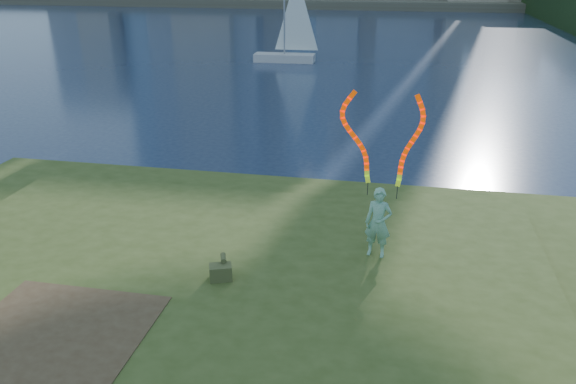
# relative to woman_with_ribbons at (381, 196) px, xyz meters

# --- Properties ---
(ground) EXTENTS (320.00, 320.00, 0.00)m
(ground) POSITION_rel_woman_with_ribbons_xyz_m (-3.26, -0.85, -2.22)
(ground) COLOR #1B2844
(ground) RESTS_ON ground
(grassy_knoll) EXTENTS (20.00, 18.00, 0.80)m
(grassy_knoll) POSITION_rel_woman_with_ribbons_xyz_m (-3.26, -3.15, -1.88)
(grassy_knoll) COLOR #394819
(grassy_knoll) RESTS_ON ground
(dirt_patch) EXTENTS (3.20, 3.00, 0.02)m
(dirt_patch) POSITION_rel_woman_with_ribbons_xyz_m (-5.46, -4.05, -1.41)
(dirt_patch) COLOR #47331E
(dirt_patch) RESTS_ON grassy_knoll
(woman_with_ribbons) EXTENTS (2.02, 0.49, 3.99)m
(woman_with_ribbons) POSITION_rel_woman_with_ribbons_xyz_m (0.00, 0.00, 0.00)
(woman_with_ribbons) COLOR #1A7546
(woman_with_ribbons) RESTS_ON grassy_knoll
(canvas_bag) EXTENTS (0.54, 0.60, 0.44)m
(canvas_bag) POSITION_rel_woman_with_ribbons_xyz_m (-3.12, -1.68, -1.24)
(canvas_bag) COLOR #3F4522
(canvas_bag) RESTS_ON grassy_knoll
(sailboat) EXTENTS (4.64, 1.52, 7.01)m
(sailboat) POSITION_rel_woman_with_ribbons_xyz_m (-7.77, 29.28, -1.01)
(sailboat) COLOR beige
(sailboat) RESTS_ON ground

